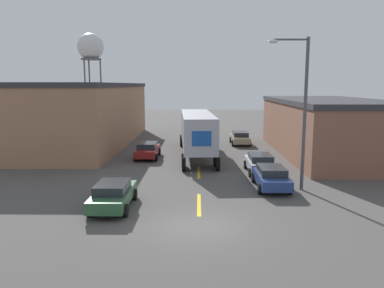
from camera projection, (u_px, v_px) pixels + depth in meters
name	position (u px, v px, depth m)	size (l,w,h in m)	color
ground_plane	(199.00, 226.00, 16.74)	(160.00, 160.00, 0.00)	#4C4947
road_centerline	(199.00, 172.00, 27.07)	(0.20, 18.43, 0.01)	gold
warehouse_left	(77.00, 114.00, 39.83)	(11.15, 25.04, 6.45)	#9E7051
warehouse_right	(328.00, 127.00, 33.62)	(8.48, 18.74, 5.02)	brown
semi_truck	(196.00, 129.00, 33.17)	(3.55, 14.21, 3.87)	navy
parked_car_left_far	(148.00, 150.00, 32.24)	(1.95, 4.30, 1.36)	maroon
parked_car_right_far	(240.00, 138.00, 39.63)	(1.95, 4.30, 1.36)	tan
parked_car_left_near	(113.00, 194.00, 19.13)	(1.95, 4.30, 1.36)	#2D5B38
parked_car_right_mid	(260.00, 163.00, 26.84)	(1.95, 4.30, 1.36)	silver
parked_car_right_near	(271.00, 177.00, 22.82)	(1.95, 4.30, 1.36)	navy
water_tower	(90.00, 48.00, 72.09)	(5.09, 5.09, 16.09)	#47474C
street_lamp	(301.00, 105.00, 21.79)	(2.36, 0.32, 8.96)	#4C4C51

